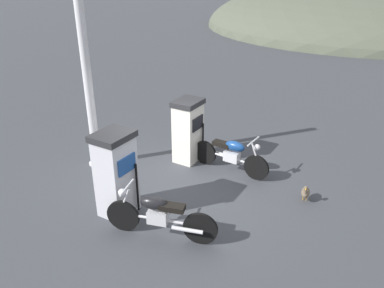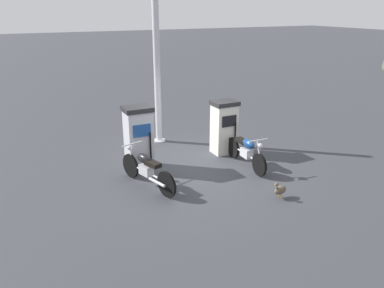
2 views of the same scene
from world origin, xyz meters
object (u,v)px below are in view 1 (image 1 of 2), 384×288
at_px(motorcycle_far_pump, 231,154).
at_px(wandering_duck, 305,192).
at_px(motorcycle_near_pump, 159,215).
at_px(fuel_pump_far, 188,130).
at_px(fuel_pump_near, 116,174).
at_px(canopy_support_pole, 87,76).

height_order(motorcycle_far_pump, wandering_duck, motorcycle_far_pump).
bearing_deg(motorcycle_near_pump, motorcycle_far_pump, 88.89).
height_order(fuel_pump_far, wandering_duck, fuel_pump_far).
bearing_deg(motorcycle_near_pump, fuel_pump_near, 169.33).
relative_size(fuel_pump_near, motorcycle_near_pump, 0.85).
distance_m(motorcycle_near_pump, wandering_duck, 3.14).
bearing_deg(motorcycle_far_pump, canopy_support_pole, -155.76).
bearing_deg(wandering_duck, fuel_pump_far, 173.87).
distance_m(motorcycle_near_pump, canopy_support_pole, 3.69).
bearing_deg(motorcycle_near_pump, fuel_pump_far, 111.68).
bearing_deg(motorcycle_near_pump, wandering_duck, 52.37).
bearing_deg(fuel_pump_near, motorcycle_far_pump, 65.79).
bearing_deg(fuel_pump_far, motorcycle_far_pump, 0.34).
xyz_separation_m(fuel_pump_near, motorcycle_far_pump, (1.17, 2.60, -0.41)).
bearing_deg(canopy_support_pole, fuel_pump_far, 36.47).
bearing_deg(fuel_pump_far, canopy_support_pole, -143.53).
relative_size(fuel_pump_near, motorcycle_far_pump, 0.86).
bearing_deg(fuel_pump_near, wandering_duck, 36.86).
bearing_deg(canopy_support_pole, motorcycle_near_pump, -26.82).
bearing_deg(fuel_pump_far, wandering_duck, -6.13).
bearing_deg(wandering_duck, fuel_pump_near, -143.14).
height_order(motorcycle_near_pump, canopy_support_pole, canopy_support_pole).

